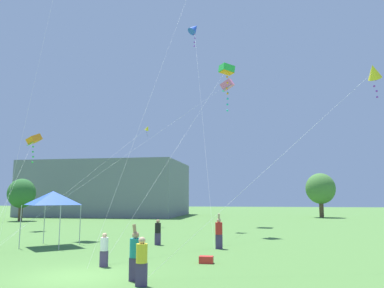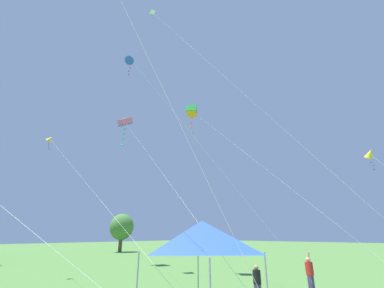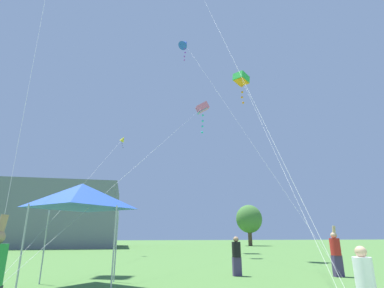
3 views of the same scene
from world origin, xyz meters
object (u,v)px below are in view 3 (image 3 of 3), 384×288
(festival_tent, at_px, (81,196))
(kite_pink_box_0, at_px, (202,108))
(person_black_shirt, at_px, (237,254))
(kite_yellow_diamond_7, at_px, (123,140))
(person_white_shirt, at_px, (366,284))
(kite_green_box_5, at_px, (241,79))
(person_red_shirt, at_px, (336,251))
(kite_blue_diamond_3, at_px, (185,44))

(festival_tent, height_order, kite_pink_box_0, kite_pink_box_0)
(person_black_shirt, bearing_deg, kite_yellow_diamond_7, -34.11)
(person_white_shirt, height_order, kite_pink_box_0, kite_pink_box_0)
(kite_green_box_5, bearing_deg, person_black_shirt, -116.54)
(person_red_shirt, relative_size, kite_green_box_5, 0.13)
(kite_pink_box_0, xyz_separation_m, kite_yellow_diamond_7, (-8.82, -2.91, -5.39))
(festival_tent, distance_m, person_red_shirt, 10.75)
(person_black_shirt, distance_m, person_red_shirt, 4.26)
(person_red_shirt, relative_size, kite_pink_box_0, 0.08)
(kite_pink_box_0, bearing_deg, kite_yellow_diamond_7, -161.74)
(person_red_shirt, bearing_deg, kite_green_box_5, -139.64)
(person_black_shirt, height_order, kite_pink_box_0, kite_pink_box_0)
(kite_pink_box_0, bearing_deg, person_red_shirt, -87.32)
(person_white_shirt, relative_size, person_black_shirt, 0.91)
(person_red_shirt, distance_m, kite_blue_diamond_3, 25.10)
(person_black_shirt, height_order, kite_green_box_5, kite_green_box_5)
(kite_blue_diamond_3, bearing_deg, person_black_shirt, -90.51)
(person_white_shirt, bearing_deg, person_red_shirt, -137.67)
(person_red_shirt, relative_size, kite_blue_diamond_3, 0.09)
(kite_green_box_5, bearing_deg, festival_tent, -136.54)
(festival_tent, distance_m, person_white_shirt, 8.81)
(person_black_shirt, xyz_separation_m, kite_blue_diamond_3, (0.12, 13.46, 20.16))
(kite_pink_box_0, bearing_deg, person_white_shirt, -97.67)
(festival_tent, bearing_deg, kite_blue_diamond_3, 66.91)
(person_red_shirt, bearing_deg, kite_yellow_diamond_7, -110.04)
(festival_tent, xyz_separation_m, kite_yellow_diamond_7, (0.81, 17.32, 7.62))
(person_black_shirt, relative_size, kite_blue_diamond_3, 0.07)
(person_red_shirt, bearing_deg, festival_tent, -46.29)
(person_black_shirt, bearing_deg, person_white_shirt, 123.46)
(festival_tent, height_order, person_black_shirt, festival_tent)
(person_white_shirt, xyz_separation_m, person_black_shirt, (0.33, 7.85, 0.08))
(person_red_shirt, bearing_deg, kite_pink_box_0, -137.81)
(person_white_shirt, bearing_deg, kite_green_box_5, -119.47)
(person_red_shirt, relative_size, kite_yellow_diamond_7, 0.10)
(kite_blue_diamond_3, xyz_separation_m, kite_green_box_5, (3.85, -5.51, -6.74))
(person_red_shirt, height_order, kite_pink_box_0, kite_pink_box_0)
(person_black_shirt, xyz_separation_m, kite_pink_box_0, (3.20, 18.32, 15.14))
(person_white_shirt, bearing_deg, kite_pink_box_0, -111.92)
(person_red_shirt, height_order, kite_green_box_5, kite_green_box_5)
(person_black_shirt, relative_size, person_red_shirt, 0.78)
(person_red_shirt, distance_m, kite_green_box_5, 16.09)
(person_white_shirt, xyz_separation_m, kite_pink_box_0, (3.53, 26.18, 15.22))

